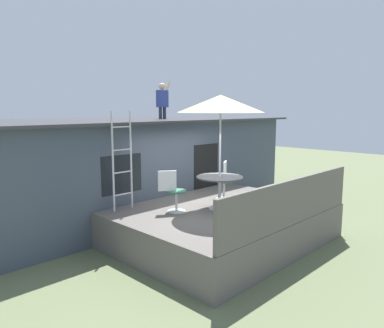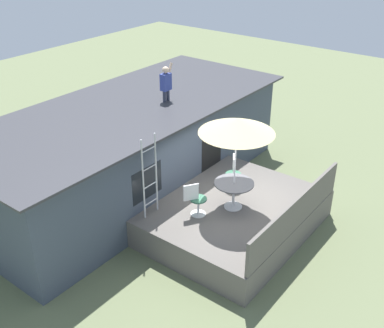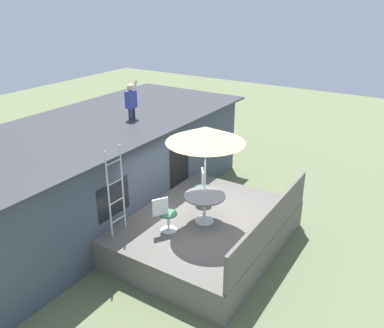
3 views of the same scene
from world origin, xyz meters
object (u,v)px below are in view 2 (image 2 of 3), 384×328
at_px(patio_umbrella, 237,126).
at_px(patio_chair_right, 233,173).
at_px(patio_table, 234,188).
at_px(step_ladder, 150,177).
at_px(patio_chair_left, 196,200).
at_px(person_figure, 166,81).

relative_size(patio_umbrella, patio_chair_right, 2.76).
bearing_deg(patio_umbrella, patio_table, 116.57).
xyz_separation_m(patio_table, step_ladder, (-1.55, 1.52, 0.51)).
bearing_deg(patio_table, step_ladder, 135.56).
bearing_deg(step_ladder, patio_chair_left, -55.37).
distance_m(patio_umbrella, patio_chair_left, 2.17).
distance_m(patio_table, person_figure, 3.89).
distance_m(patio_chair_left, patio_chair_right, 1.75).
xyz_separation_m(step_ladder, patio_chair_right, (2.40, -0.94, -0.64)).
relative_size(step_ladder, patio_chair_left, 2.39).
relative_size(person_figure, patio_chair_right, 1.21).
bearing_deg(step_ladder, patio_chair_right, -21.41).
relative_size(person_figure, patio_chair_left, 1.21).
bearing_deg(patio_chair_left, patio_table, 0.00).
bearing_deg(patio_chair_right, patio_chair_left, -33.69).
relative_size(patio_table, person_figure, 0.94).
height_order(person_figure, patio_chair_right, person_figure).
relative_size(patio_table, patio_chair_right, 1.13).
bearing_deg(person_figure, step_ladder, -147.83).
distance_m(patio_table, patio_chair_left, 1.07).
relative_size(patio_umbrella, patio_chair_left, 2.76).
height_order(step_ladder, patio_chair_right, step_ladder).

